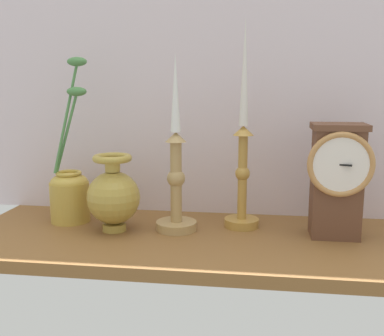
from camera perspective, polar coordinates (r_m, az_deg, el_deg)
name	(u,v)px	position (r cm, az deg, el deg)	size (l,w,h in cm)	color
ground_plane	(207,242)	(93.95, 1.91, -9.20)	(100.00, 36.00, 2.40)	brown
back_wall	(217,74)	(106.93, 3.10, 11.56)	(120.00, 2.00, 65.00)	silver
mantel_clock	(337,178)	(94.61, 17.60, -1.23)	(12.59, 9.30, 22.80)	brown
candlestick_tall_left	(243,159)	(96.85, 6.35, 1.09)	(7.42, 7.42, 43.79)	#B48639
candlestick_tall_center	(176,177)	(94.77, -2.00, -1.12)	(8.56, 8.56, 36.47)	tan
brass_vase_bulbous	(113,195)	(96.44, -9.76, -3.37)	(11.05, 11.05, 16.15)	#B0933D
brass_vase_jar	(70,189)	(105.26, -14.96, -2.55)	(8.89, 8.67, 36.10)	gold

